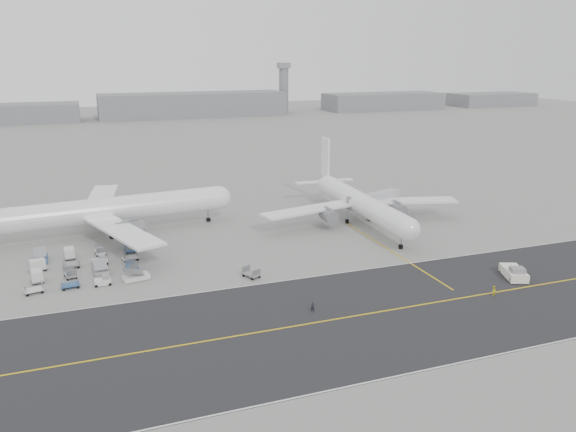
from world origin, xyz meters
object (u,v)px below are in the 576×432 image
object	(u,v)px
control_tower	(284,87)
pushback_tug	(514,273)
jet_bridge	(375,200)
ground_crew_b	(493,291)
ground_crew_a	(313,307)
airliner_b	(359,202)
airliner_a	(109,210)

from	to	relation	value
control_tower	pushback_tug	world-z (taller)	control_tower
jet_bridge	ground_crew_b	xyz separation A→B (m)	(-3.39, -45.09, -3.32)
jet_bridge	ground_crew_a	size ratio (longest dim) A/B	10.01
airliner_b	jet_bridge	distance (m)	5.79
airliner_b	ground_crew_b	bearing A→B (deg)	-86.24
airliner_b	ground_crew_a	xyz separation A→B (m)	(-26.89, -38.61, -3.90)
airliner_a	jet_bridge	xyz separation A→B (m)	(57.85, -7.42, -1.20)
airliner_a	airliner_b	bearing A→B (deg)	-106.48
airliner_a	ground_crew_b	world-z (taller)	airliner_a
control_tower	airliner_a	world-z (taller)	control_tower
airliner_b	ground_crew_b	distance (m)	42.90
pushback_tug	ground_crew_a	bearing A→B (deg)	-158.09
airliner_b	pushback_tug	distance (m)	39.46
pushback_tug	control_tower	bearing A→B (deg)	99.40
control_tower	ground_crew_a	size ratio (longest dim) A/B	20.03
airliner_b	ground_crew_b	world-z (taller)	airliner_b
airliner_a	ground_crew_a	xyz separation A→B (m)	(25.73, -48.44, -4.52)
control_tower	ground_crew_b	xyz separation A→B (m)	(-65.38, -283.78, -15.47)
ground_crew_b	airliner_b	bearing A→B (deg)	-110.63
control_tower	ground_crew_b	distance (m)	291.63
airliner_a	pushback_tug	world-z (taller)	airliner_a
pushback_tug	ground_crew_a	world-z (taller)	pushback_tug
control_tower	jet_bridge	distance (m)	246.91
control_tower	ground_crew_a	xyz separation A→B (m)	(-94.11, -279.71, -15.47)
pushback_tug	ground_crew_b	size ratio (longest dim) A/B	5.13
airliner_b	jet_bridge	world-z (taller)	airliner_b
airliner_b	jet_bridge	bearing A→B (deg)	26.00
airliner_a	airliner_b	world-z (taller)	airliner_a
jet_bridge	ground_crew_a	world-z (taller)	jet_bridge
airliner_b	control_tower	bearing A→B (deg)	75.70
airliner_a	ground_crew_b	distance (m)	75.79
pushback_tug	ground_crew_b	distance (m)	9.24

